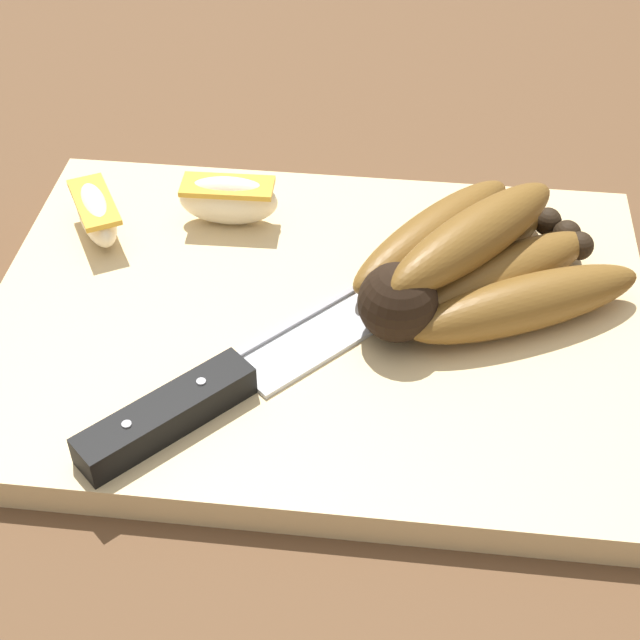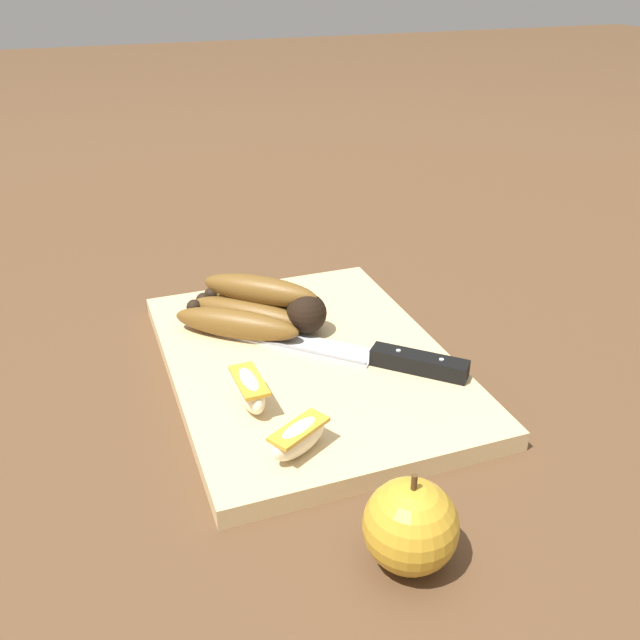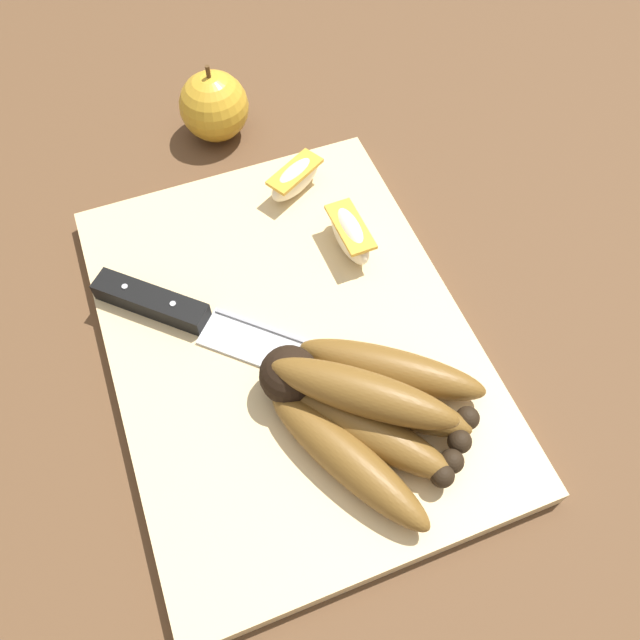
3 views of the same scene
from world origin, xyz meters
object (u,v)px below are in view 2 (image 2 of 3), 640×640
at_px(apple_wedge_middle, 299,437).
at_px(whole_apple, 411,526).
at_px(banana_bunch, 260,306).
at_px(chefs_knife, 374,356).
at_px(apple_wedge_near, 250,390).

distance_m(apple_wedge_middle, whole_apple, 0.13).
relative_size(banana_bunch, chefs_knife, 0.81).
height_order(chefs_knife, apple_wedge_middle, apple_wedge_middle).
bearing_deg(banana_bunch, apple_wedge_near, 160.87).
bearing_deg(whole_apple, banana_bunch, 1.69).
bearing_deg(whole_apple, chefs_knife, -18.16).
bearing_deg(chefs_knife, apple_wedge_middle, 133.41).
xyz_separation_m(banana_bunch, chefs_knife, (-0.12, -0.09, -0.02)).
xyz_separation_m(chefs_knife, apple_wedge_near, (-0.03, 0.14, 0.01)).
bearing_deg(apple_wedge_near, whole_apple, -162.63).
height_order(chefs_knife, whole_apple, whole_apple).
xyz_separation_m(banana_bunch, apple_wedge_middle, (-0.24, 0.03, -0.01)).
bearing_deg(apple_wedge_near, apple_wedge_middle, -165.27).
distance_m(banana_bunch, whole_apple, 0.36).
relative_size(chefs_knife, whole_apple, 2.73).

